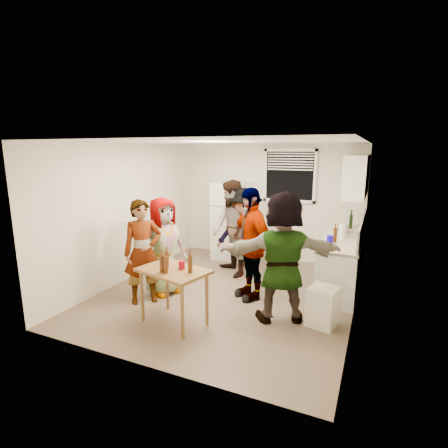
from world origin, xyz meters
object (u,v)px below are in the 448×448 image
at_px(beer_bottle_counter, 335,242).
at_px(trash_bin, 323,308).
at_px(refrigerator, 231,221).
at_px(blue_cup, 330,243).
at_px(red_cup, 182,269).
at_px(guest_grey, 165,292).
at_px(serving_table, 175,323).
at_px(beer_bottle_table, 167,267).
at_px(guest_stripe, 145,301).
at_px(guest_back_right, 245,276).
at_px(guest_back_left, 232,274).
at_px(guest_black, 249,297).
at_px(guest_orange, 280,319).
at_px(kettle, 342,233).
at_px(wine_bottle, 350,228).

xyz_separation_m(beer_bottle_counter, trash_bin, (0.03, -1.19, -0.65)).
xyz_separation_m(refrigerator, blue_cup, (2.29, -1.28, 0.05)).
bearing_deg(red_cup, guest_grey, 136.32).
height_order(serving_table, beer_bottle_table, beer_bottle_table).
xyz_separation_m(guest_grey, guest_stripe, (-0.09, -0.43, 0.00)).
height_order(refrigerator, guest_back_right, refrigerator).
relative_size(guest_back_left, guest_black, 1.01).
bearing_deg(serving_table, beer_bottle_counter, 46.36).
xyz_separation_m(beer_bottle_table, guest_orange, (1.46, 0.65, -0.79)).
bearing_deg(guest_back_left, guest_stripe, -70.75).
bearing_deg(trash_bin, kettle, 89.26).
bearing_deg(beer_bottle_table, blue_cup, 42.64).
bearing_deg(kettle, guest_stripe, -128.27).
bearing_deg(wine_bottle, guest_back_left, -153.58).
distance_m(kettle, guest_black, 2.12).
distance_m(wine_bottle, red_cup, 3.64).
bearing_deg(guest_orange, guest_stripe, -17.49).
bearing_deg(red_cup, guest_stripe, 158.84).
bearing_deg(guest_back_right, guest_grey, -130.94).
height_order(guest_stripe, guest_orange, guest_orange).
bearing_deg(guest_stripe, red_cup, -66.55).
height_order(beer_bottle_counter, red_cup, beer_bottle_counter).
xyz_separation_m(beer_bottle_table, guest_stripe, (-0.68, 0.36, -0.79)).
bearing_deg(wine_bottle, beer_bottle_table, -124.93).
xyz_separation_m(serving_table, guest_grey, (-0.72, 0.84, 0.00)).
distance_m(wine_bottle, guest_back_left, 2.46).
distance_m(refrigerator, guest_black, 2.35).
relative_size(guest_stripe, guest_black, 0.91).
bearing_deg(guest_stripe, kettle, -5.66).
distance_m(refrigerator, guest_back_right, 1.49).
height_order(blue_cup, guest_grey, blue_cup).
bearing_deg(blue_cup, guest_stripe, -151.43).
relative_size(kettle, trash_bin, 0.45).
distance_m(beer_bottle_counter, serving_table, 2.86).
xyz_separation_m(wine_bottle, trash_bin, (-0.12, -2.37, -0.65)).
xyz_separation_m(trash_bin, red_cup, (-1.80, -0.71, 0.54)).
xyz_separation_m(blue_cup, serving_table, (-1.81, -1.85, -0.90)).
height_order(wine_bottle, serving_table, wine_bottle).
relative_size(serving_table, guest_orange, 0.50).
relative_size(beer_bottle_counter, guest_black, 0.12).
distance_m(guest_back_left, guest_back_right, 0.27).
xyz_separation_m(serving_table, guest_stripe, (-0.81, 0.42, 0.00)).
distance_m(guest_stripe, guest_back_left, 1.88).
bearing_deg(guest_grey, refrigerator, 19.27).
height_order(wine_bottle, blue_cup, wine_bottle).
bearing_deg(blue_cup, refrigerator, 150.67).
xyz_separation_m(trash_bin, serving_table, (-1.90, -0.78, -0.25)).
height_order(refrigerator, blue_cup, refrigerator).
bearing_deg(guest_grey, guest_orange, -68.44).
xyz_separation_m(guest_back_right, guest_orange, (1.09, -1.43, 0.00)).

